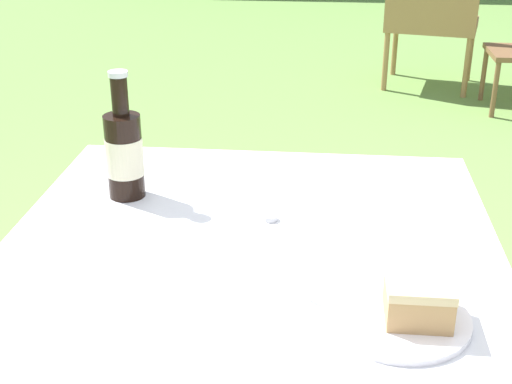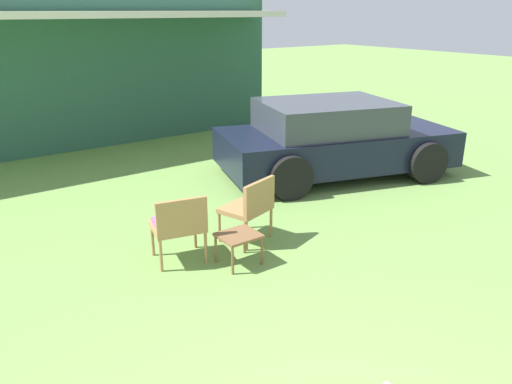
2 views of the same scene
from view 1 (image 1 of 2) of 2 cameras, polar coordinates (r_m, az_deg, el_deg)
name	(u,v)px [view 1 (image 1 of 2)]	position (r m, az deg, el deg)	size (l,w,h in m)	color
wicker_chair_cushioned	(432,16)	(4.91, 13.92, 13.50)	(0.66, 0.59, 0.82)	#9E7547
patio_table	(250,276)	(1.27, -0.45, -6.75)	(0.86, 0.88, 0.75)	silver
cake_on_plate	(409,307)	(1.04, 12.11, -9.01)	(0.21, 0.21, 0.07)	white
cola_bottle_near	(124,152)	(1.40, -10.50, 3.15)	(0.07, 0.07, 0.25)	black
fork	(370,317)	(1.05, 9.14, -9.83)	(0.17, 0.08, 0.01)	silver
loose_bottle_cap	(270,218)	(1.31, 1.15, -2.07)	(0.03, 0.03, 0.01)	silver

